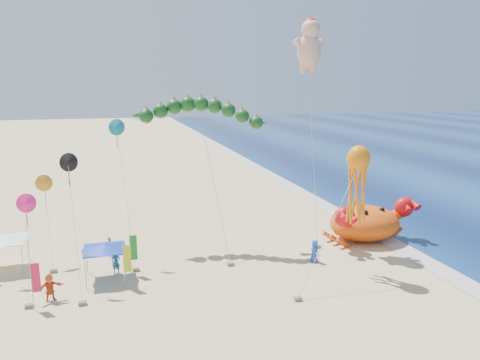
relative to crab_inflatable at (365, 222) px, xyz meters
name	(u,v)px	position (x,y,z in m)	size (l,w,h in m)	color
ground	(272,265)	(-10.11, -3.34, -1.69)	(320.00, 320.00, 0.00)	#D1B784
foam_strip	(405,250)	(1.89, -3.34, -1.68)	(320.00, 320.00, 0.00)	silver
crab_inflatable	(365,222)	(0.00, 0.00, 0.00)	(8.72, 6.51, 3.82)	#DB4B0B
dragon_kite	(199,116)	(-14.36, 3.36, 9.50)	(11.31, 8.41, 12.42)	#103D14
cherub_kite	(310,45)	(-4.96, 2.21, 15.41)	(2.07, 4.13, 19.28)	#E6A48C
octopus_kite	(357,179)	(-4.66, -6.20, 5.47)	(6.97, 4.31, 9.58)	orange
canopy_blue	(104,247)	(-22.56, -2.46, 0.76)	(3.21, 3.21, 2.71)	gray
canopy_white	(3,238)	(-29.94, 1.57, 0.76)	(3.46, 3.46, 2.71)	gray
feather_flags	(71,260)	(-24.78, -3.35, 0.33)	(10.73, 5.72, 3.20)	gray
beachgoers	(105,266)	(-22.63, -2.19, -0.81)	(25.08, 8.19, 1.82)	#377D29
small_kites	(51,179)	(-25.97, -0.34, 5.48)	(10.37, 9.05, 11.23)	#0B677B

